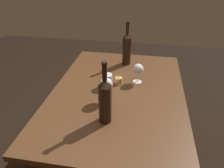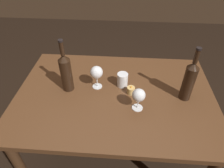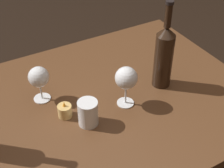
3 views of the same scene
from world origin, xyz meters
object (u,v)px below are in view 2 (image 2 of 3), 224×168
wine_bottle (66,72)px  wine_bottle_second (189,80)px  wine_glass_right (97,73)px  water_tumbler (122,80)px  wine_glass_left (139,96)px  votive_candle (131,90)px

wine_bottle → wine_bottle_second: (0.76, -0.03, 0.00)m
wine_glass_right → wine_bottle_second: bearing=-6.4°
wine_glass_right → water_tumbler: bearing=8.8°
wine_glass_left → wine_bottle: (-0.46, 0.15, 0.04)m
wine_bottle → wine_glass_right: bearing=10.0°
wine_bottle_second → water_tumbler: (-0.40, 0.09, -0.10)m
water_tumbler → wine_bottle_second: bearing=-12.7°
water_tumbler → votive_candle: (0.06, -0.07, -0.02)m
wine_bottle → wine_bottle_second: bearing=-2.3°
water_tumbler → wine_glass_left: bearing=-64.5°
wine_glass_left → wine_bottle_second: (0.30, 0.12, 0.04)m
votive_candle → water_tumbler: bearing=128.0°
wine_bottle → votive_candle: wine_bottle is taller
wine_bottle → water_tumbler: 0.38m
wine_glass_left → votive_candle: bearing=107.1°
wine_glass_left → wine_bottle_second: size_ratio=0.40×
wine_bottle → wine_bottle_second: wine_bottle is taller
wine_glass_right → wine_bottle_second: 0.58m
wine_bottle_second → votive_candle: 0.36m
wine_bottle → water_tumbler: wine_bottle is taller
votive_candle → wine_bottle_second: bearing=-2.6°
wine_bottle_second → votive_candle: bearing=177.4°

